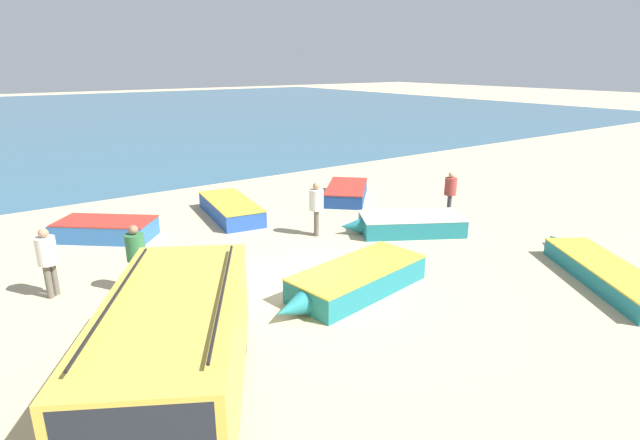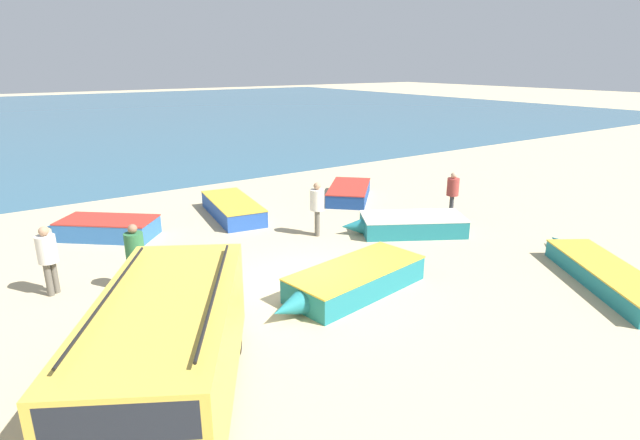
{
  "view_description": "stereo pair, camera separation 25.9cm",
  "coord_description": "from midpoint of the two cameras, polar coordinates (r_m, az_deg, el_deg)",
  "views": [
    {
      "loc": [
        -6.62,
        -9.98,
        5.61
      ],
      "look_at": [
        1.79,
        1.84,
        1.0
      ],
      "focal_mm": 28.0,
      "sensor_mm": 36.0,
      "label": 1
    },
    {
      "loc": [
        -6.41,
        -10.13,
        5.61
      ],
      "look_at": [
        1.79,
        1.84,
        1.0
      ],
      "focal_mm": 28.0,
      "sensor_mm": 36.0,
      "label": 2
    }
  ],
  "objects": [
    {
      "name": "fisherman_2",
      "position": [
        13.33,
        -20.81,
        -3.5
      ],
      "size": [
        0.47,
        0.47,
        1.78
      ],
      "rotation": [
        0.0,
        0.0,
        4.52
      ],
      "color": "#38383D",
      "rests_on": "ground_plane"
    },
    {
      "name": "sea_water",
      "position": [
        62.64,
        -29.83,
        10.22
      ],
      "size": [
        120.0,
        80.0,
        0.01
      ],
      "primitive_type": "cube",
      "color": "#33607A",
      "rests_on": "ground_plane"
    },
    {
      "name": "fishing_rowboat_5",
      "position": [
        21.47,
        2.73,
        3.26
      ],
      "size": [
        3.56,
        3.65,
        0.57
      ],
      "rotation": [
        0.0,
        0.0,
        0.81
      ],
      "color": "navy",
      "rests_on": "ground_plane"
    },
    {
      "name": "ground_plane",
      "position": [
        13.22,
        -2.28,
        -7.47
      ],
      "size": [
        200.0,
        200.0,
        0.0
      ],
      "primitive_type": "plane",
      "color": "tan"
    },
    {
      "name": "fishing_rowboat_3",
      "position": [
        18.06,
        -24.0,
        -0.98
      ],
      "size": [
        3.5,
        3.19,
        0.64
      ],
      "rotation": [
        0.0,
        0.0,
        2.44
      ],
      "color": "#2D66AD",
      "rests_on": "ground_plane"
    },
    {
      "name": "fishing_rowboat_2",
      "position": [
        17.3,
        9.57,
        -0.46
      ],
      "size": [
        4.15,
        3.12,
        0.62
      ],
      "rotation": [
        0.0,
        0.0,
        2.62
      ],
      "color": "#1E757F",
      "rests_on": "ground_plane"
    },
    {
      "name": "parked_van",
      "position": [
        8.8,
        -17.1,
        -13.94
      ],
      "size": [
        4.31,
        5.4,
        2.13
      ],
      "rotation": [
        0.0,
        0.0,
        4.19
      ],
      "color": "gold",
      "rests_on": "ground_plane"
    },
    {
      "name": "fishing_rowboat_0",
      "position": [
        12.75,
        3.31,
        -6.88
      ],
      "size": [
        4.67,
        2.14,
        0.65
      ],
      "rotation": [
        0.0,
        0.0,
        3.3
      ],
      "color": "#1E757F",
      "rests_on": "ground_plane"
    },
    {
      "name": "fisherman_0",
      "position": [
        16.6,
        -0.87,
        1.84
      ],
      "size": [
        0.48,
        0.48,
        1.83
      ],
      "rotation": [
        0.0,
        0.0,
        5.72
      ],
      "color": "#5B564C",
      "rests_on": "ground_plane"
    },
    {
      "name": "fisherman_1",
      "position": [
        13.99,
        -29.19,
        -3.63
      ],
      "size": [
        0.47,
        0.47,
        1.79
      ],
      "rotation": [
        0.0,
        0.0,
        5.34
      ],
      "color": "#5B564C",
      "rests_on": "ground_plane"
    },
    {
      "name": "fisherman_3",
      "position": [
        19.35,
        14.31,
        3.36
      ],
      "size": [
        0.45,
        0.45,
        1.71
      ],
      "rotation": [
        0.0,
        0.0,
        2.32
      ],
      "color": "#38383D",
      "rests_on": "ground_plane"
    },
    {
      "name": "fishing_rowboat_4",
      "position": [
        15.29,
        29.35,
        -5.27
      ],
      "size": [
        3.65,
        5.04,
        0.5
      ],
      "rotation": [
        0.0,
        0.0,
        1.0
      ],
      "color": "#1E757F",
      "rests_on": "ground_plane"
    },
    {
      "name": "fishing_rowboat_1",
      "position": [
        19.3,
        -10.68,
        1.39
      ],
      "size": [
        2.03,
        4.73,
        0.63
      ],
      "rotation": [
        0.0,
        0.0,
        1.42
      ],
      "color": "#234CA3",
      "rests_on": "ground_plane"
    }
  ]
}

